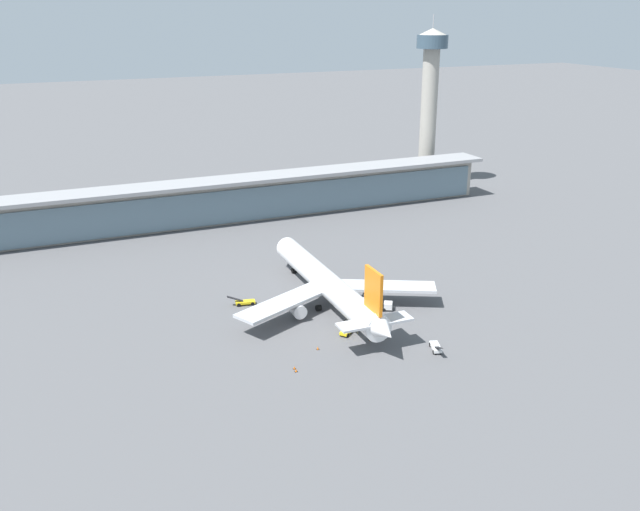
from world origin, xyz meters
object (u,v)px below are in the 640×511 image
at_px(service_truck_by_tail_white, 436,347).
at_px(safety_cone_alpha, 296,370).
at_px(service_truck_under_wing_yellow, 244,302).
at_px(airliner_on_stand, 328,285).
at_px(safety_cone_bravo, 318,348).
at_px(service_truck_mid_apron_white, 373,303).
at_px(safety_cone_charlie, 294,368).
at_px(control_tower, 429,96).
at_px(service_truck_near_nose_yellow, 348,330).
at_px(safety_cone_echo, 370,339).
at_px(safety_cone_delta, 384,338).

relative_size(service_truck_by_tail_white, safety_cone_alpha, 9.81).
distance_m(service_truck_under_wing_yellow, service_truck_by_tail_white, 49.58).
height_order(service_truck_by_tail_white, safety_cone_alpha, service_truck_by_tail_white).
bearing_deg(airliner_on_stand, service_truck_under_wing_yellow, 155.04).
relative_size(airliner_on_stand, safety_cone_bravo, 95.91).
distance_m(service_truck_mid_apron_white, service_truck_by_tail_white, 24.63).
height_order(service_truck_by_tail_white, safety_cone_charlie, service_truck_by_tail_white).
distance_m(control_tower, safety_cone_charlie, 162.93).
bearing_deg(airliner_on_stand, safety_cone_alpha, -125.30).
height_order(service_truck_near_nose_yellow, safety_cone_alpha, service_truck_near_nose_yellow).
height_order(airliner_on_stand, service_truck_mid_apron_white, airliner_on_stand).
relative_size(safety_cone_alpha, safety_cone_echo, 1.00).
bearing_deg(safety_cone_alpha, safety_cone_echo, 17.60).
height_order(service_truck_under_wing_yellow, safety_cone_charlie, service_truck_under_wing_yellow).
bearing_deg(service_truck_near_nose_yellow, control_tower, 51.45).
height_order(service_truck_near_nose_yellow, safety_cone_bravo, service_truck_near_nose_yellow).
relative_size(service_truck_mid_apron_white, control_tower, 0.13).
xyz_separation_m(service_truck_mid_apron_white, safety_cone_bravo, (-20.50, -14.01, -1.39)).
xyz_separation_m(service_truck_by_tail_white, safety_cone_alpha, (-30.75, 3.39, -0.49)).
bearing_deg(airliner_on_stand, service_truck_near_nose_yellow, -97.76).
bearing_deg(safety_cone_bravo, safety_cone_charlie, -142.30).
relative_size(service_truck_by_tail_white, safety_cone_echo, 9.81).
relative_size(service_truck_by_tail_white, safety_cone_delta, 9.81).
bearing_deg(service_truck_near_nose_yellow, airliner_on_stand, 82.24).
distance_m(airliner_on_stand, safety_cone_alpha, 33.69).
xyz_separation_m(airliner_on_stand, service_truck_by_tail_white, (11.52, -30.54, -4.83)).
relative_size(safety_cone_alpha, safety_cone_charlie, 1.00).
bearing_deg(control_tower, service_truck_under_wing_yellow, -140.64).
distance_m(service_truck_mid_apron_white, safety_cone_echo, 16.96).
height_order(control_tower, safety_cone_echo, control_tower).
bearing_deg(safety_cone_echo, service_truck_by_tail_white, -42.33).
xyz_separation_m(service_truck_mid_apron_white, safety_cone_charlie, (-28.21, -19.97, -1.39)).
xyz_separation_m(service_truck_under_wing_yellow, service_truck_mid_apron_white, (27.83, -14.77, 0.90)).
relative_size(service_truck_mid_apron_white, safety_cone_charlie, 12.20).
xyz_separation_m(service_truck_under_wing_yellow, safety_cone_alpha, (-0.47, -35.88, -0.49)).
distance_m(safety_cone_alpha, safety_cone_delta, 23.87).
height_order(airliner_on_stand, safety_cone_bravo, airliner_on_stand).
height_order(safety_cone_alpha, safety_cone_charlie, same).
bearing_deg(safety_cone_echo, service_truck_near_nose_yellow, 119.15).
height_order(service_truck_under_wing_yellow, safety_cone_bravo, service_truck_under_wing_yellow).
distance_m(service_truck_mid_apron_white, control_tower, 130.28).
bearing_deg(safety_cone_charlie, service_truck_by_tail_white, -8.40).
distance_m(safety_cone_charlie, safety_cone_echo, 20.62).
bearing_deg(service_truck_mid_apron_white, safety_cone_delta, -108.31).
relative_size(service_truck_under_wing_yellow, safety_cone_charlie, 9.91).
relative_size(airliner_on_stand, service_truck_by_tail_white, 9.78).
bearing_deg(safety_cone_delta, safety_cone_bravo, 174.66).
bearing_deg(airliner_on_stand, control_tower, 47.82).
bearing_deg(safety_cone_delta, service_truck_under_wing_yellow, 126.93).
bearing_deg(safety_cone_delta, safety_cone_alpha, -166.29).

